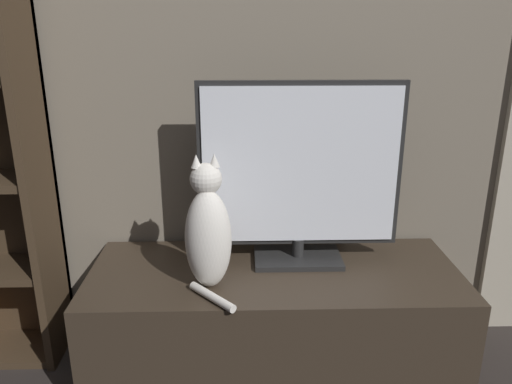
# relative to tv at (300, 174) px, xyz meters

# --- Properties ---
(wall_back) EXTENTS (4.80, 0.05, 2.60)m
(wall_back) POSITION_rel_tv_xyz_m (-0.09, 0.23, 0.52)
(wall_back) COLOR #756B5B
(wall_back) RESTS_ON ground_plane
(tv_stand) EXTENTS (1.38, 0.55, 0.44)m
(tv_stand) POSITION_rel_tv_xyz_m (-0.09, -0.09, -0.57)
(tv_stand) COLOR #33281E
(tv_stand) RESTS_ON ground_plane
(tv) EXTENTS (0.75, 0.20, 0.69)m
(tv) POSITION_rel_tv_xyz_m (0.00, 0.00, 0.00)
(tv) COLOR black
(tv) RESTS_ON tv_stand
(cat) EXTENTS (0.18, 0.28, 0.47)m
(cat) POSITION_rel_tv_xyz_m (-0.33, -0.19, -0.15)
(cat) COLOR silver
(cat) RESTS_ON tv_stand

